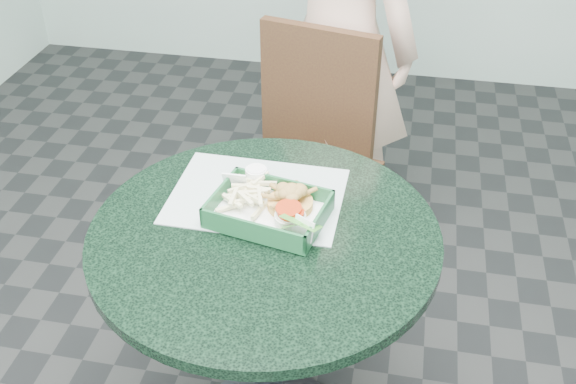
% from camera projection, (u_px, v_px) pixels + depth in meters
% --- Properties ---
extents(cafe_table, '(0.82, 0.82, 0.75)m').
position_uv_depth(cafe_table, '(266.00, 289.00, 1.68)').
color(cafe_table, '#2F2F39').
rests_on(cafe_table, floor).
extents(dining_chair, '(0.41, 0.41, 0.93)m').
position_uv_depth(dining_chair, '(312.00, 149.00, 2.30)').
color(dining_chair, '#391E10').
rests_on(dining_chair, floor).
extents(diner_person, '(0.75, 0.62, 1.75)m').
position_uv_depth(diner_person, '(338.00, 24.00, 2.30)').
color(diner_person, beige).
rests_on(diner_person, floor).
extents(placemat, '(0.43, 0.32, 0.00)m').
position_uv_depth(placemat, '(257.00, 202.00, 1.68)').
color(placemat, '#A5BAB8').
rests_on(placemat, cafe_table).
extents(food_basket, '(0.26, 0.19, 0.05)m').
position_uv_depth(food_basket, '(269.00, 220.00, 1.60)').
color(food_basket, '#1A552E').
rests_on(food_basket, placemat).
extents(crab_sandwich, '(0.11, 0.11, 0.07)m').
position_uv_depth(crab_sandwich, '(288.00, 200.00, 1.61)').
color(crab_sandwich, '#BF8A41').
rests_on(crab_sandwich, food_basket).
extents(fries_pile, '(0.11, 0.12, 0.04)m').
position_uv_depth(fries_pile, '(244.00, 201.00, 1.63)').
color(fries_pile, beige).
rests_on(fries_pile, food_basket).
extents(sauce_ramekin, '(0.05, 0.05, 0.03)m').
position_uv_depth(sauce_ramekin, '(247.00, 182.00, 1.67)').
color(sauce_ramekin, white).
rests_on(sauce_ramekin, food_basket).
extents(garnish_cup, '(0.11, 0.11, 0.04)m').
position_uv_depth(garnish_cup, '(295.00, 222.00, 1.56)').
color(garnish_cup, white).
rests_on(garnish_cup, food_basket).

